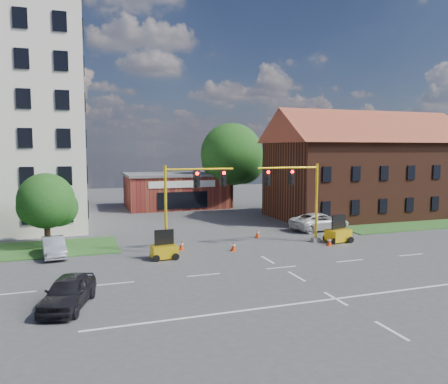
{
  "coord_description": "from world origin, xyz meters",
  "views": [
    {
      "loc": [
        -11.92,
        -23.89,
        7.32
      ],
      "look_at": [
        -0.32,
        10.0,
        3.79
      ],
      "focal_mm": 35.0,
      "sensor_mm": 36.0,
      "label": 1
    }
  ],
  "objects_px": {
    "signal_mast_west": "(188,197)",
    "trailer_east": "(338,234)",
    "signal_mast_east": "(298,193)",
    "trailer_west": "(164,250)",
    "pickup_white": "(320,222)",
    "sedan_dark": "(68,292)"
  },
  "relations": [
    {
      "from": "signal_mast_west",
      "to": "trailer_east",
      "type": "relative_size",
      "value": 2.97
    },
    {
      "from": "signal_mast_east",
      "to": "trailer_west",
      "type": "height_order",
      "value": "signal_mast_east"
    },
    {
      "from": "signal_mast_west",
      "to": "pickup_white",
      "type": "distance_m",
      "value": 14.3
    },
    {
      "from": "signal_mast_east",
      "to": "sedan_dark",
      "type": "distance_m",
      "value": 19.27
    },
    {
      "from": "trailer_east",
      "to": "sedan_dark",
      "type": "relative_size",
      "value": 0.48
    },
    {
      "from": "trailer_west",
      "to": "sedan_dark",
      "type": "height_order",
      "value": "trailer_west"
    },
    {
      "from": "signal_mast_west",
      "to": "sedan_dark",
      "type": "xyz_separation_m",
      "value": [
        -8.04,
        -8.98,
        -3.18
      ]
    },
    {
      "from": "trailer_west",
      "to": "sedan_dark",
      "type": "xyz_separation_m",
      "value": [
        -5.96,
        -7.44,
        0.15
      ]
    },
    {
      "from": "signal_mast_west",
      "to": "pickup_white",
      "type": "relative_size",
      "value": 1.11
    },
    {
      "from": "pickup_white",
      "to": "signal_mast_west",
      "type": "bearing_deg",
      "value": 100.53
    },
    {
      "from": "trailer_east",
      "to": "pickup_white",
      "type": "xyz_separation_m",
      "value": [
        1.35,
        4.99,
        0.13
      ]
    },
    {
      "from": "signal_mast_east",
      "to": "pickup_white",
      "type": "height_order",
      "value": "signal_mast_east"
    },
    {
      "from": "signal_mast_west",
      "to": "signal_mast_east",
      "type": "distance_m",
      "value": 8.71
    },
    {
      "from": "trailer_east",
      "to": "pickup_white",
      "type": "relative_size",
      "value": 0.37
    },
    {
      "from": "trailer_east",
      "to": "sedan_dark",
      "type": "distance_m",
      "value": 21.61
    },
    {
      "from": "signal_mast_west",
      "to": "pickup_white",
      "type": "bearing_deg",
      "value": 17.72
    },
    {
      "from": "signal_mast_east",
      "to": "trailer_east",
      "type": "bearing_deg",
      "value": -12.93
    },
    {
      "from": "signal_mast_east",
      "to": "pickup_white",
      "type": "xyz_separation_m",
      "value": [
        4.58,
        4.25,
        -3.14
      ]
    },
    {
      "from": "trailer_west",
      "to": "pickup_white",
      "type": "xyz_separation_m",
      "value": [
        15.37,
        5.79,
        0.18
      ]
    },
    {
      "from": "signal_mast_east",
      "to": "trailer_west",
      "type": "xyz_separation_m",
      "value": [
        -10.79,
        -1.55,
        -3.33
      ]
    },
    {
      "from": "signal_mast_east",
      "to": "sedan_dark",
      "type": "relative_size",
      "value": 1.43
    },
    {
      "from": "signal_mast_west",
      "to": "trailer_east",
      "type": "xyz_separation_m",
      "value": [
        11.94,
        -0.74,
        -3.27
      ]
    }
  ]
}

